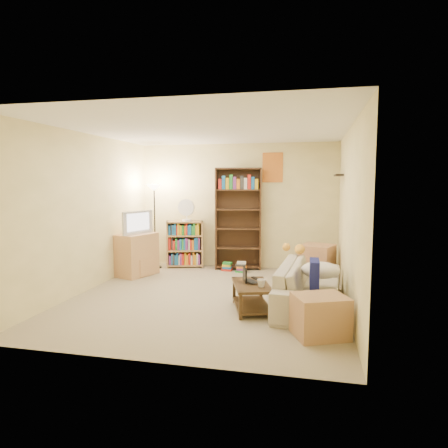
# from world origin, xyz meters

# --- Properties ---
(room) EXTENTS (4.50, 4.54, 2.52)m
(room) POSITION_xyz_m (0.00, 0.01, 1.62)
(room) COLOR tan
(room) RESTS_ON ground
(sofa) EXTENTS (2.15, 1.10, 0.59)m
(sofa) POSITION_xyz_m (1.49, -0.10, 0.30)
(sofa) COLOR #BBB39B
(sofa) RESTS_ON ground
(navy_pillow) EXTENTS (0.13, 0.39, 0.35)m
(navy_pillow) POSITION_xyz_m (1.55, -0.54, 0.57)
(navy_pillow) COLOR navy
(navy_pillow) RESTS_ON sofa
(cream_blanket) EXTENTS (0.54, 0.39, 0.23)m
(cream_blanket) POSITION_xyz_m (1.64, -0.06, 0.51)
(cream_blanket) COLOR white
(cream_blanket) RESTS_ON sofa
(tabby_cat) EXTENTS (0.47, 0.19, 0.16)m
(tabby_cat) POSITION_xyz_m (1.28, 0.70, 0.67)
(tabby_cat) COLOR gold
(tabby_cat) RESTS_ON sofa
(coffee_table) EXTENTS (0.69, 0.93, 0.37)m
(coffee_table) POSITION_xyz_m (0.73, -0.48, 0.23)
(coffee_table) COLOR #3E2B18
(coffee_table) RESTS_ON ground
(laptop) EXTENTS (0.46, 0.45, 0.02)m
(laptop) POSITION_xyz_m (0.74, -0.39, 0.38)
(laptop) COLOR black
(laptop) RESTS_ON coffee_table
(laptop_screen) EXTENTS (0.09, 0.27, 0.18)m
(laptop_screen) POSITION_xyz_m (0.62, -0.42, 0.48)
(laptop_screen) COLOR white
(laptop_screen) RESTS_ON laptop
(mug) EXTENTS (0.22, 0.22, 0.11)m
(mug) POSITION_xyz_m (0.88, -0.62, 0.42)
(mug) COLOR silver
(mug) RESTS_ON coffee_table
(tv_remote) EXTENTS (0.12, 0.15, 0.02)m
(tv_remote) POSITION_xyz_m (0.73, -0.19, 0.38)
(tv_remote) COLOR black
(tv_remote) RESTS_ON coffee_table
(tv_stand) EXTENTS (0.74, 0.86, 0.78)m
(tv_stand) POSITION_xyz_m (-1.70, 1.09, 0.39)
(tv_stand) COLOR tan
(tv_stand) RESTS_ON ground
(television) EXTENTS (0.80, 0.57, 0.43)m
(television) POSITION_xyz_m (-1.70, 1.09, 0.99)
(television) COLOR black
(television) RESTS_ON tv_stand
(tall_bookshelf) EXTENTS (0.94, 0.45, 2.01)m
(tall_bookshelf) POSITION_xyz_m (0.07, 2.05, 1.06)
(tall_bookshelf) COLOR #492D1C
(tall_bookshelf) RESTS_ON ground
(short_bookshelf) EXTENTS (0.79, 0.49, 0.94)m
(short_bookshelf) POSITION_xyz_m (-1.03, 1.99, 0.47)
(short_bookshelf) COLOR tan
(short_bookshelf) RESTS_ON ground
(desk_fan) EXTENTS (0.34, 0.19, 0.45)m
(desk_fan) POSITION_xyz_m (-0.97, 1.94, 1.18)
(desk_fan) COLOR white
(desk_fan) RESTS_ON short_bookshelf
(floor_lamp) EXTENTS (0.29, 0.29, 1.69)m
(floor_lamp) POSITION_xyz_m (-1.59, 1.77, 1.35)
(floor_lamp) COLOR black
(floor_lamp) RESTS_ON ground
(side_table) EXTENTS (0.69, 0.69, 0.62)m
(side_table) POSITION_xyz_m (1.60, 1.54, 0.31)
(side_table) COLOR tan
(side_table) RESTS_ON ground
(end_cabinet) EXTENTS (0.70, 0.65, 0.47)m
(end_cabinet) POSITION_xyz_m (1.62, -1.22, 0.24)
(end_cabinet) COLOR tan
(end_cabinet) RESTS_ON ground
(book_stacks) EXTENTS (0.50, 0.22, 0.20)m
(book_stacks) POSITION_xyz_m (0.05, 1.78, 0.09)
(book_stacks) COLOR red
(book_stacks) RESTS_ON ground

